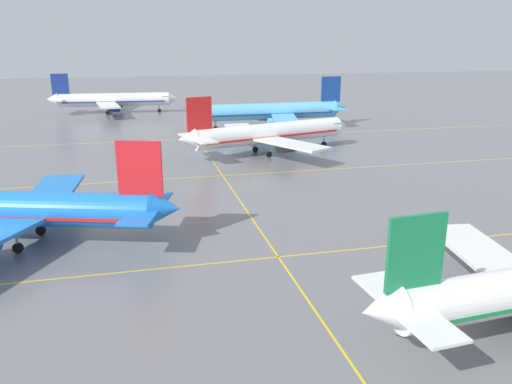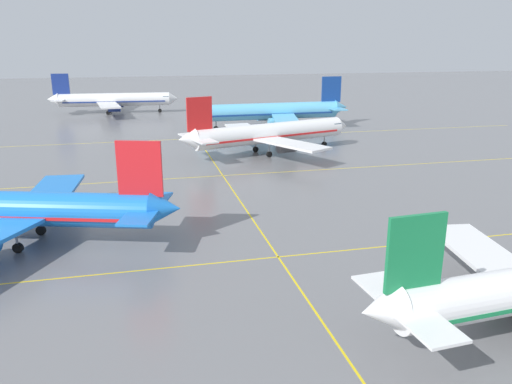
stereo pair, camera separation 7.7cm
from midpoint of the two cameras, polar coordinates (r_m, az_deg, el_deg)
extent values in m
cone|color=white|center=(35.14, 13.81, -12.70)|extent=(3.01, 3.34, 3.15)
cube|color=#197F47|center=(34.68, 17.47, -6.52)|extent=(4.20, 0.62, 5.23)
cube|color=white|center=(34.22, 18.82, -14.00)|extent=(3.11, 4.72, 0.21)
cube|color=white|center=(37.97, 14.17, -10.39)|extent=(3.11, 4.72, 0.21)
cube|color=white|center=(48.95, 23.95, -6.19)|extent=(6.27, 13.57, 0.35)
cylinder|color=blue|center=(59.41, -25.96, -1.64)|extent=(30.29, 12.52, 3.63)
cone|color=blue|center=(53.02, -10.01, -1.80)|extent=(3.94, 4.20, 3.45)
cube|color=red|center=(52.54, -12.87, 2.53)|extent=(4.48, 1.69, 5.74)
cube|color=blue|center=(56.16, -11.32, -0.82)|extent=(4.39, 5.65, 0.23)
cube|color=blue|center=(50.93, -12.96, -2.75)|extent=(4.39, 5.65, 0.23)
cube|color=blue|center=(65.97, -21.79, 0.05)|extent=(6.25, 14.73, 0.38)
cylinder|color=blue|center=(64.15, -23.78, -1.80)|extent=(3.70, 2.88, 2.01)
cube|color=red|center=(59.54, -25.90, -2.06)|extent=(27.97, 11.83, 0.34)
cylinder|color=#99999E|center=(61.27, -23.01, -3.06)|extent=(0.27, 0.27, 1.58)
cylinder|color=black|center=(61.61, -22.90, -3.98)|extent=(1.13, 0.72, 1.05)
cylinder|color=#99999E|center=(57.18, -25.19, -4.71)|extent=(0.27, 0.27, 1.58)
cylinder|color=black|center=(57.54, -25.06, -5.69)|extent=(1.13, 0.72, 1.05)
cylinder|color=white|center=(96.86, 1.73, 6.64)|extent=(30.89, 12.35, 3.69)
cone|color=white|center=(106.50, 9.54, 7.34)|extent=(3.45, 4.19, 3.62)
cone|color=white|center=(89.20, -7.74, 5.88)|extent=(3.98, 4.25, 3.51)
cube|color=red|center=(89.48, -6.33, 8.67)|extent=(4.58, 1.66, 5.83)
cube|color=white|center=(87.34, -5.76, 5.71)|extent=(4.41, 5.73, 0.23)
cube|color=white|center=(92.61, -7.25, 6.29)|extent=(4.41, 5.73, 0.23)
cube|color=white|center=(89.61, 3.96, 5.40)|extent=(11.39, 15.23, 0.39)
cube|color=white|center=(103.53, -1.14, 6.97)|extent=(6.17, 14.93, 0.39)
cylinder|color=#4C4C51|center=(93.12, 3.45, 5.05)|extent=(3.75, 2.89, 2.04)
cylinder|color=#4C4C51|center=(101.56, 0.32, 6.06)|extent=(3.75, 2.89, 2.04)
cube|color=#385166|center=(105.03, 8.60, 7.55)|extent=(2.64, 3.76, 0.68)
cube|color=red|center=(96.94, 1.73, 6.37)|extent=(28.51, 11.68, 0.35)
cylinder|color=#99999E|center=(104.35, 7.69, 5.90)|extent=(0.27, 0.27, 1.60)
cylinder|color=black|center=(104.55, 7.66, 5.32)|extent=(1.15, 0.72, 1.07)
cylinder|color=#99999E|center=(94.20, 1.51, 4.88)|extent=(0.27, 0.27, 1.60)
cylinder|color=black|center=(94.42, 1.51, 4.24)|extent=(1.15, 0.72, 1.07)
cylinder|color=#99999E|center=(98.47, -0.02, 5.40)|extent=(0.27, 0.27, 1.60)
cylinder|color=black|center=(98.68, -0.02, 4.79)|extent=(1.15, 0.72, 1.07)
cylinder|color=#5BB7E5|center=(124.97, 1.66, 9.04)|extent=(33.19, 4.35, 3.94)
cone|color=#5BB7E5|center=(121.40, -6.61, 8.71)|extent=(2.74, 3.89, 3.86)
cone|color=#5BB7E5|center=(130.99, 9.47, 9.36)|extent=(3.36, 3.78, 3.74)
cube|color=navy|center=(129.47, 8.44, 11.30)|extent=(4.98, 0.44, 6.21)
cube|color=#5BB7E5|center=(133.00, 8.06, 9.53)|extent=(3.38, 5.43, 0.25)
cube|color=#5BB7E5|center=(127.31, 9.11, 9.17)|extent=(3.38, 5.43, 0.25)
cube|color=#5BB7E5|center=(133.74, 1.06, 9.28)|extent=(8.67, 16.34, 0.41)
cube|color=#5BB7E5|center=(117.00, 3.32, 8.18)|extent=(8.32, 16.29, 0.41)
cylinder|color=#5BB7E5|center=(130.34, 0.92, 8.48)|extent=(3.55, 2.22, 2.17)
cylinder|color=#5BB7E5|center=(120.08, 2.25, 7.77)|extent=(3.55, 2.22, 2.17)
cube|color=#385166|center=(121.66, -5.49, 9.03)|extent=(1.91, 3.64, 0.72)
cube|color=navy|center=(125.04, 1.66, 8.81)|extent=(30.54, 4.36, 0.37)
cylinder|color=#99999E|center=(122.43, -4.48, 7.63)|extent=(0.29, 0.29, 1.71)
cylinder|color=black|center=(122.61, -4.47, 7.11)|extent=(1.14, 0.48, 1.14)
cylinder|color=#99999E|center=(128.46, 2.22, 8.10)|extent=(0.29, 0.29, 1.71)
cylinder|color=black|center=(128.64, 2.22, 7.60)|extent=(1.14, 0.48, 1.14)
cylinder|color=#99999E|center=(123.36, 2.92, 7.73)|extent=(0.29, 0.29, 1.71)
cylinder|color=black|center=(123.54, 2.92, 7.21)|extent=(1.14, 0.48, 1.14)
cylinder|color=white|center=(157.06, -15.50, 9.94)|extent=(31.67, 5.86, 3.74)
cone|color=white|center=(156.25, -9.18, 10.29)|extent=(2.80, 3.83, 3.66)
cone|color=white|center=(159.72, -21.77, 9.62)|extent=(3.38, 3.76, 3.55)
cube|color=navy|center=(158.82, -21.02, 11.20)|extent=(4.74, 0.67, 5.90)
cube|color=white|center=(156.42, -21.24, 9.55)|extent=(3.49, 5.32, 0.24)
cube|color=white|center=(162.18, -20.84, 9.80)|extent=(3.49, 5.32, 0.24)
cube|color=white|center=(148.97, -16.17, 9.32)|extent=(7.15, 15.34, 0.39)
cube|color=white|center=(165.50, -15.55, 10.05)|extent=(8.96, 15.60, 0.39)
cylinder|color=navy|center=(152.20, -15.55, 9.03)|extent=(3.48, 2.29, 2.07)
cylinder|color=navy|center=(162.31, -15.20, 9.50)|extent=(3.48, 2.29, 2.07)
cube|color=#385166|center=(156.19, -10.04, 10.45)|extent=(2.00, 3.55, 0.69)
cube|color=navy|center=(157.11, -15.48, 9.77)|extent=(29.16, 5.72, 0.35)
cylinder|color=#99999E|center=(156.55, -10.71, 9.34)|extent=(0.28, 0.28, 1.62)
cylinder|color=black|center=(156.69, -10.69, 8.95)|extent=(1.11, 0.51, 1.08)
cylinder|color=#99999E|center=(155.03, -16.25, 8.90)|extent=(0.28, 0.28, 1.62)
cylinder|color=black|center=(155.17, -16.22, 8.51)|extent=(1.11, 0.51, 1.08)
cylinder|color=#99999E|center=(160.08, -16.05, 9.15)|extent=(0.28, 0.28, 1.62)
cylinder|color=black|center=(160.21, -16.02, 8.76)|extent=(1.11, 0.51, 1.08)
cube|color=yellow|center=(51.44, 2.53, -7.27)|extent=(157.80, 0.20, 0.01)
cube|color=yellow|center=(81.68, -3.71, 1.85)|extent=(157.80, 0.20, 0.01)
cube|color=yellow|center=(113.30, -6.53, 5.97)|extent=(157.80, 0.20, 0.01)
cube|color=yellow|center=(66.27, -1.31, -1.68)|extent=(0.20, 143.92, 0.01)
camera|label=1|loc=(0.04, -89.96, 0.01)|focal=35.74mm
camera|label=2|loc=(0.04, 90.04, -0.01)|focal=35.74mm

